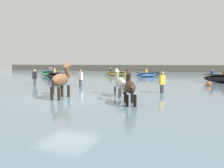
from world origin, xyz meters
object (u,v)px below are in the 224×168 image
(boat_mid_channel, at_px, (147,75))
(boat_far_inshore, at_px, (116,74))
(horse_lead_bay, at_px, (61,81))
(boat_near_starboard, at_px, (54,76))
(person_wading_mid, at_px, (35,79))
(horse_flank_pinto, at_px, (120,83))
(channel_buoy, at_px, (209,84))
(person_wading_close, at_px, (162,85))
(boat_far_offshore, at_px, (154,74))
(boat_distant_west, at_px, (224,79))
(person_spectator_far, at_px, (80,80))
(horse_trailing_dark_bay, at_px, (130,88))
(boat_distant_east, at_px, (49,73))

(boat_mid_channel, relative_size, boat_far_inshore, 0.77)
(horse_lead_bay, distance_m, boat_near_starboard, 13.35)
(horse_lead_bay, distance_m, person_wading_mid, 7.48)
(horse_flank_pinto, relative_size, channel_buoy, 2.38)
(person_wading_mid, height_order, person_wading_close, same)
(horse_flank_pinto, relative_size, boat_far_offshore, 0.71)
(boat_distant_west, bearing_deg, person_spectator_far, -146.13)
(boat_far_offshore, relative_size, channel_buoy, 3.34)
(horse_flank_pinto, height_order, boat_near_starboard, horse_flank_pinto)
(person_spectator_far, relative_size, person_wading_close, 1.00)
(boat_far_inshore, bearing_deg, horse_lead_bay, -78.16)
(boat_near_starboard, bearing_deg, horse_flank_pinto, -40.26)
(boat_distant_west, bearing_deg, channel_buoy, -111.55)
(person_wading_mid, xyz_separation_m, person_spectator_far, (3.89, 0.34, 0.00))
(horse_lead_bay, distance_m, person_spectator_far, 5.46)
(boat_mid_channel, relative_size, person_wading_close, 1.63)
(horse_lead_bay, bearing_deg, boat_near_starboard, 127.66)
(boat_near_starboard, relative_size, person_spectator_far, 2.40)
(horse_trailing_dark_bay, bearing_deg, person_wading_close, 79.26)
(boat_mid_channel, xyz_separation_m, person_wading_close, (3.80, -13.95, 0.19))
(boat_far_inshore, relative_size, person_spectator_far, 2.13)
(person_wading_mid, bearing_deg, channel_buoy, 16.60)
(boat_near_starboard, bearing_deg, boat_distant_east, 132.00)
(horse_trailing_dark_bay, height_order, person_spectator_far, horse_trailing_dark_bay)
(horse_trailing_dark_bay, bearing_deg, person_wading_mid, 151.07)
(boat_distant_east, bearing_deg, boat_far_inshore, 20.65)
(boat_far_offshore, relative_size, person_spectator_far, 1.57)
(horse_trailing_dark_bay, bearing_deg, boat_near_starboard, 137.01)
(horse_trailing_dark_bay, xyz_separation_m, person_wading_close, (0.75, 3.97, -0.21))
(boat_mid_channel, bearing_deg, boat_far_inshore, 164.82)
(horse_flank_pinto, distance_m, boat_far_offshore, 19.92)
(channel_buoy, bearing_deg, boat_far_offshore, 116.11)
(boat_distant_east, xyz_separation_m, person_spectator_far, (10.77, -10.38, 0.12))
(horse_lead_bay, bearing_deg, person_spectator_far, 109.72)
(horse_flank_pinto, xyz_separation_m, boat_near_starboard, (-10.60, 8.98, -0.32))
(boat_near_starboard, bearing_deg, boat_far_offshore, 50.71)
(boat_distant_east, xyz_separation_m, boat_mid_channel, (13.11, 2.06, -0.07))
(boat_far_offshore, xyz_separation_m, boat_far_inshore, (-4.68, -2.65, 0.06))
(boat_distant_west, bearing_deg, boat_near_starboard, -175.08)
(channel_buoy, bearing_deg, person_wading_close, -118.85)
(horse_flank_pinto, bearing_deg, boat_mid_channel, 96.95)
(horse_trailing_dark_bay, distance_m, boat_far_inshore, 20.53)
(boat_distant_west, xyz_separation_m, person_wading_close, (-4.08, -8.36, 0.10))
(horse_trailing_dark_bay, distance_m, boat_distant_east, 22.63)
(boat_distant_west, relative_size, boat_near_starboard, 0.93)
(horse_lead_bay, bearing_deg, channel_buoy, 50.69)
(horse_trailing_dark_bay, relative_size, channel_buoy, 2.39)
(horse_trailing_dark_bay, distance_m, boat_near_starboard, 16.00)
(boat_distant_west, distance_m, boat_distant_east, 21.27)
(boat_distant_west, bearing_deg, person_wading_close, -115.99)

